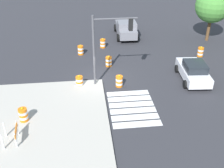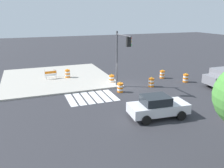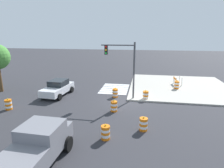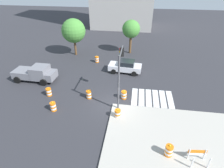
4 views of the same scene
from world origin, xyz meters
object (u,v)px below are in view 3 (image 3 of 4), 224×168
Objects in this scene: sports_car at (58,88)px; pickup_truck at (36,147)px; traffic_barrel_crosswalk_end at (115,93)px; traffic_barrel_median_near at (143,124)px; traffic_barrel_median_far at (105,133)px; traffic_barrel_near_corner at (8,105)px; construction_barricade at (176,80)px; traffic_barrel_on_sidewalk at (177,85)px; traffic_light_pole at (122,60)px; traffic_barrel_far_curb at (146,95)px; traffic_barrel_lane_center at (114,106)px.

pickup_truck reaches higher than sports_car.
traffic_barrel_crosswalk_end is 1.00× the size of traffic_barrel_median_near.
traffic_barrel_median_far is at bearing 123.20° from traffic_barrel_median_near.
traffic_barrel_near_corner is 1.00× the size of traffic_barrel_median_far.
construction_barricade is at bearing -28.93° from pickup_truck.
traffic_barrel_on_sidewalk is 0.78× the size of construction_barricade.
pickup_truck is 0.95× the size of traffic_light_pole.
traffic_barrel_on_sidewalk reaches higher than traffic_barrel_far_curb.
traffic_barrel_near_corner and traffic_barrel_crosswalk_end have the same top height.
traffic_barrel_near_corner and traffic_barrel_far_curb have the same top height.
construction_barricade is at bearing -6.32° from traffic_barrel_on_sidewalk.
traffic_light_pole is at bearing -16.10° from pickup_truck.
traffic_barrel_near_corner is at bearing 119.07° from traffic_barrel_crosswalk_end.
sports_car reaches higher than traffic_barrel_lane_center.
traffic_barrel_median_near is at bearing -56.80° from traffic_barrel_median_far.
construction_barricade is at bearing -17.90° from traffic_barrel_median_near.
traffic_barrel_crosswalk_end is 3.71m from traffic_barrel_lane_center.
traffic_barrel_lane_center is at bearing -82.92° from traffic_barrel_near_corner.
traffic_barrel_median_near is 1.00× the size of traffic_barrel_on_sidewalk.
traffic_barrel_lane_center is at bearing 2.16° from traffic_barrel_median_far.
traffic_barrel_far_curb is 0.19× the size of traffic_light_pole.
traffic_barrel_crosswalk_end is 0.19× the size of traffic_light_pole.
traffic_barrel_median_far is 8.18m from traffic_barrel_far_curb.
traffic_barrel_near_corner is 1.00× the size of traffic_barrel_far_curb.
traffic_light_pole is (10.54, -3.04, 2.94)m from pickup_truck.
traffic_barrel_on_sidewalk reaches higher than traffic_barrel_near_corner.
traffic_light_pole is (3.27, -0.29, 3.46)m from traffic_barrel_lane_center.
sports_car is at bearing 90.31° from traffic_barrel_far_curb.
pickup_truck is 6.85m from traffic_barrel_median_near.
traffic_barrel_on_sidewalk is at bearing -39.82° from traffic_barrel_lane_center.
traffic_barrel_near_corner is at bearing 150.72° from sports_car.
traffic_light_pole is at bearing 19.65° from traffic_barrel_median_near.
traffic_barrel_crosswalk_end is at bearing -60.93° from traffic_barrel_near_corner.
sports_car is 13.52m from traffic_barrel_on_sidewalk.
traffic_light_pole is (-0.41, -0.75, 3.46)m from traffic_barrel_crosswalk_end.
traffic_light_pole reaches higher than traffic_barrel_crosswalk_end.
pickup_truck reaches higher than traffic_barrel_lane_center.
construction_barricade is at bearing -45.19° from traffic_light_pole.
traffic_barrel_median_far and traffic_barrel_lane_center have the same top height.
sports_car is 6.17m from traffic_barrel_crosswalk_end.
pickup_truck reaches higher than traffic_barrel_median_near.
traffic_barrel_lane_center is (7.27, -2.75, -0.52)m from pickup_truck.
traffic_barrel_median_far is 15.19m from construction_barricade.
pickup_truck is at bearing 168.16° from traffic_barrel_crosswalk_end.
traffic_barrel_far_curb is at bearing -95.49° from traffic_barrel_crosswalk_end.
traffic_barrel_near_corner is 9.84m from traffic_barrel_median_far.
traffic_barrel_lane_center is (1.13, -9.11, 0.00)m from traffic_barrel_near_corner.
traffic_barrel_crosswalk_end and traffic_barrel_median_near have the same top height.
traffic_barrel_median_near is 6.28m from traffic_barrel_far_curb.
traffic_barrel_median_far is at bearing -177.84° from traffic_barrel_lane_center.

